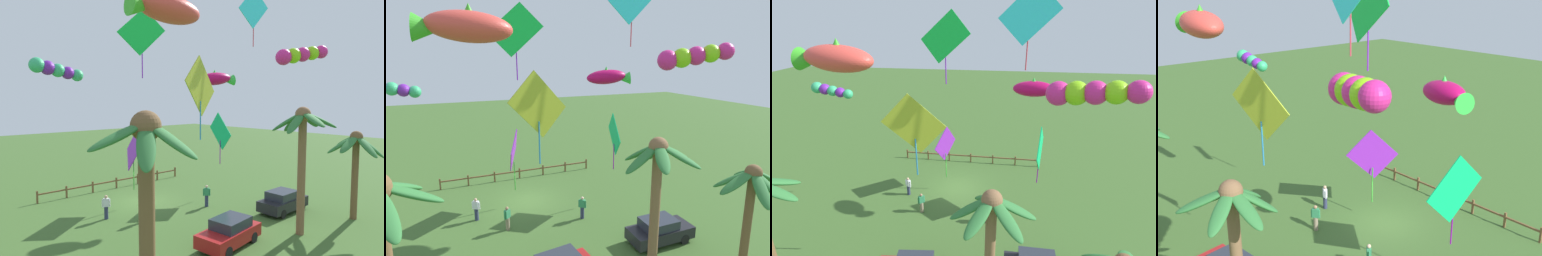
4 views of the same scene
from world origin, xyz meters
The scene contains 15 objects.
ground_plane centered at (0.00, 0.00, 0.00)m, with size 120.00×120.00×0.00m, color #3D6028.
palm_tree_0 centered at (-3.28, 11.41, 5.49)m, with size 3.67×3.59×7.43m.
rail_fence centered at (-0.46, -4.92, 0.59)m, with size 13.51×0.12×0.95m.
spectator_0 centered at (3.94, 1.58, 0.81)m, with size 0.50×0.38×1.59m.
spectator_1 centered at (2.22, 3.64, 0.81)m, with size 0.45×0.41×1.59m.
spectator_2 centered at (-2.79, 4.13, 0.81)m, with size 0.45×0.42×1.59m.
kite_fish_0 centered at (4.33, 8.59, 12.05)m, with size 3.95×1.94×1.65m.
kite_diamond_1 centered at (-4.49, 6.86, 13.93)m, with size 2.86×0.36×3.98m.
kite_diamond_2 centered at (-6.22, 2.23, 5.16)m, with size 0.74×3.04×4.33m.
kite_diamond_3 centered at (0.66, 1.09, 12.54)m, with size 3.61×0.78×5.03m.
kite_diamond_4 centered at (1.06, 7.51, 8.50)m, with size 3.23×1.10×4.72m.
kite_fish_5 centered at (-5.54, 2.42, 9.49)m, with size 3.32×2.36×1.35m.
kite_tube_6 centered at (7.83, 4.03, 9.32)m, with size 2.74×0.80×1.08m.
kite_tube_7 centered at (-7.06, 8.91, 10.90)m, with size 3.72×2.27×1.47m.
kite_diamond_8 centered at (0.99, 0.29, 4.16)m, with size 1.04×3.30×4.74m.
Camera 3 is at (-3.56, 21.10, 13.78)m, focal length 26.86 mm.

